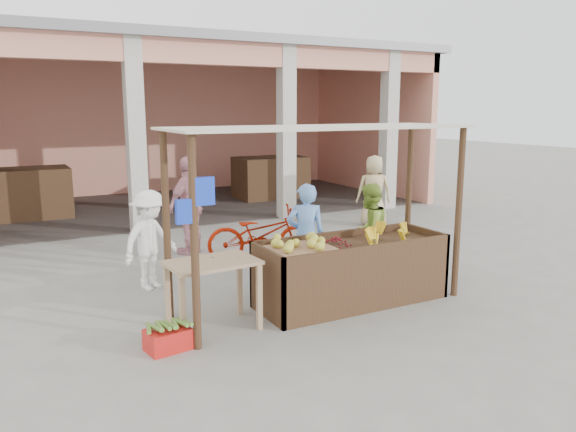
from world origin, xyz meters
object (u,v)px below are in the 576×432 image
red_crate (168,339)px  vendor_green (369,228)px  fruit_stall (352,274)px  side_table (212,272)px  vendor_blue (306,233)px  motorcycle (261,233)px

red_crate → vendor_green: bearing=9.3°
fruit_stall → vendor_green: vendor_green is taller
side_table → vendor_blue: vendor_blue is taller
red_crate → motorcycle: size_ratio=0.24×
fruit_stall → vendor_blue: 0.97m
fruit_stall → vendor_blue: (-0.24, 0.84, 0.43)m
fruit_stall → vendor_green: 1.28m
fruit_stall → red_crate: (-2.65, -0.33, -0.28)m
fruit_stall → vendor_blue: bearing=105.8°
vendor_green → motorcycle: bearing=-79.1°
vendor_blue → side_table: bearing=49.3°
vendor_green → red_crate: bearing=-5.1°
fruit_stall → side_table: (-1.99, 0.01, 0.30)m
vendor_blue → fruit_stall: bearing=129.8°
red_crate → vendor_green: size_ratio=0.29×
fruit_stall → vendor_green: size_ratio=1.67×
red_crate → vendor_blue: vendor_blue is taller
fruit_stall → side_table: bearing=179.7°
fruit_stall → side_table: side_table is taller
vendor_blue → motorcycle: bearing=-67.4°
fruit_stall → vendor_blue: vendor_blue is taller
vendor_green → motorcycle: vendor_green is taller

